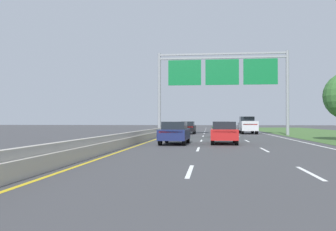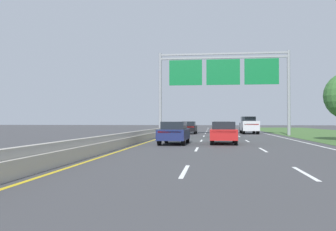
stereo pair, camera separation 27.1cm
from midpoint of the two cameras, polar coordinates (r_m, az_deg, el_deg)
The scene contains 9 objects.
ground_plane at distance 35.95m, azimuth 8.86°, elevation -3.47°, with size 220.00×220.00×0.00m, color #3D3D3F.
lane_striping at distance 35.49m, azimuth 8.88°, elevation -3.49°, with size 11.96×106.00×0.01m.
median_barrier_concrete at distance 36.33m, azimuth -1.62°, elevation -2.89°, with size 0.60×110.00×0.85m.
overhead_sign_gantry at distance 41.77m, azimuth 9.01°, elevation 6.30°, with size 15.06×0.42×9.65m.
pickup_truck_silver at distance 46.48m, azimuth 13.01°, elevation -1.55°, with size 2.06×5.42×2.20m.
car_navy_left_lane_sedan at distance 24.89m, azimuth 1.32°, elevation -2.73°, with size 1.95×4.45×1.57m.
car_black_left_lane_sedan at distance 45.05m, azimuth 3.58°, elevation -1.92°, with size 1.88×4.42×1.57m.
car_red_centre_lane_sedan at distance 25.58m, azimuth 9.19°, elevation -2.67°, with size 1.91×4.44×1.57m.
car_darkgreen_centre_lane_sedan at distance 36.23m, azimuth 8.80°, elevation -2.15°, with size 1.83×4.40×1.57m.
Camera 2 is at (-0.98, -0.88, 1.60)m, focal length 37.99 mm.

